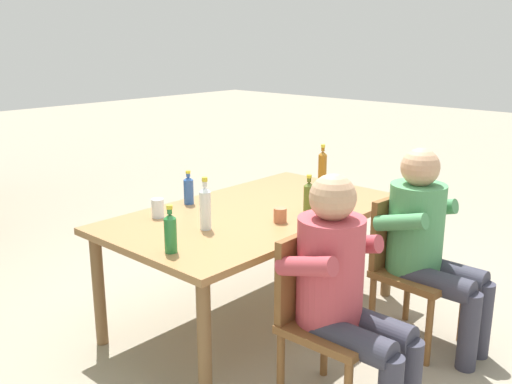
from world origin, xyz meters
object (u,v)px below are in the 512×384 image
Objects in this scene: cup_terracotta at (280,215)px; backpack_by_near_side at (411,250)px; person_in_white_shirt at (428,239)px; bottle_amber at (322,166)px; cup_glass at (158,208)px; bottle_blue at (189,190)px; dining_table at (256,221)px; chair_near_right at (409,261)px; bottle_clear at (205,207)px; chair_near_left at (323,311)px; table_knife at (323,187)px; bottle_green at (170,232)px; bottle_olive at (309,197)px; person_in_plaid_shirt at (344,285)px.

cup_terracotta is 0.21× the size of backpack_by_near_side.
bottle_amber is at bearing 66.98° from person_in_white_shirt.
cup_glass is 2.05m from backpack_by_near_side.
bottle_blue is 0.79× the size of bottle_amber.
dining_table is at bearing -171.07° from bottle_amber.
cup_glass is 0.74m from cup_terracotta.
dining_table is 1.04m from person_in_white_shirt.
chair_near_right is 0.82m from cup_terracotta.
backpack_by_near_side is (1.77, -0.38, -0.66)m from bottle_clear.
chair_near_left is 1.68m from bottle_amber.
chair_near_left is (-0.43, -0.84, -0.17)m from dining_table.
person_in_white_shirt is (-0.01, -0.11, 0.17)m from chair_near_right.
bottle_amber is at bearing 36.53° from chair_near_left.
table_knife reaches higher than backpack_by_near_side.
bottle_green is (-1.25, 0.67, 0.35)m from chair_near_right.
bottle_blue reaches higher than backpack_by_near_side.
chair_near_right is 0.71m from bottle_olive.
bottle_amber reaches higher than cup_glass.
table_knife is at bearing 143.29° from backpack_by_near_side.
dining_table is 2.18× the size of chair_near_left.
bottle_clear is at bearing 167.96° from backpack_by_near_side.
chair_near_left is 1.47m from table_knife.
bottle_amber is 0.23m from table_knife.
cup_terracotta is at bearing -161.05° from table_knife.
table_knife is (0.82, 0.28, -0.04)m from cup_terracotta.
bottle_clear is at bearing 20.57° from bottle_green.
cup_glass is at bearing 93.45° from chair_near_left.
chair_near_left is at bearing -121.50° from cup_terracotta.
chair_near_right is 3.51× the size of bottle_olive.
table_knife is at bearing -140.88° from bottle_amber.
backpack_by_near_side is at bearing -6.11° from bottle_olive.
person_in_white_shirt is 5.33× the size of bottle_blue.
dining_table is 7.65× the size of bottle_olive.
bottle_amber reaches higher than chair_near_left.
cup_glass is (-0.32, -0.08, -0.04)m from bottle_blue.
person_in_white_shirt is 1.51m from bottle_blue.
bottle_olive reaches higher than table_knife.
chair_near_left is 3.51× the size of bottle_olive.
cup_glass is 0.27× the size of backpack_by_near_side.
bottle_olive is at bearing -64.19° from bottle_blue.
chair_near_left is 0.20m from person_in_plaid_shirt.
chair_near_left is 4.58× the size of table_knife.
cup_glass is at bearing 157.51° from backpack_by_near_side.
chair_near_right is 0.20m from person_in_white_shirt.
dining_table is 0.74m from table_knife.
table_knife is (1.19, 0.05, -0.13)m from bottle_clear.
person_in_plaid_shirt is at bearing -140.47° from bottle_amber.
bottle_green is at bearing 151.93° from chair_near_right.
person_in_plaid_shirt reaches higher than dining_table.
bottle_olive is at bearing -6.88° from bottle_green.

